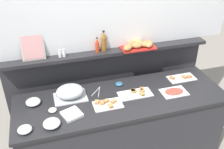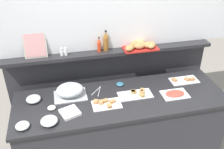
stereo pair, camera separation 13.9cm
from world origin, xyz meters
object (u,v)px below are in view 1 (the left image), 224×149
object	(u,v)px
glass_bowl_small	(52,124)
condiment_bowl_dark	(53,110)
serving_cloche	(70,92)
vinegar_bottle_amber	(104,42)
pepper_shaker	(64,53)
salt_shaker	(60,53)
hot_sauce_bottle	(97,46)
glass_bowl_large	(33,102)
sandwich_platter_front	(136,93)
sandwich_platter_rear	(107,104)
condiment_bowl_teal	(119,84)
sandwich_platter_side	(182,78)
bread_basket	(138,44)
napkin_stack	(72,114)
serving_tongs	(98,91)
framed_picture	(32,47)
glass_bowl_medium	(25,130)
cold_cuts_platter	(174,92)

from	to	relation	value
glass_bowl_small	condiment_bowl_dark	distance (m)	0.21
glass_bowl_small	condiment_bowl_dark	bearing A→B (deg)	82.90
serving_cloche	vinegar_bottle_amber	world-z (taller)	vinegar_bottle_amber
glass_bowl_small	pepper_shaker	xyz separation A→B (m)	(0.23, 0.70, 0.34)
salt_shaker	pepper_shaker	size ratio (longest dim) A/B	1.00
hot_sauce_bottle	salt_shaker	size ratio (longest dim) A/B	2.02
glass_bowl_large	sandwich_platter_front	bearing A→B (deg)	-6.92
sandwich_platter_rear	condiment_bowl_teal	size ratio (longest dim) A/B	3.47
condiment_bowl_teal	vinegar_bottle_amber	size ratio (longest dim) A/B	0.36
sandwich_platter_side	bread_basket	bearing A→B (deg)	146.69
serving_cloche	glass_bowl_large	xyz separation A→B (m)	(-0.38, -0.00, -0.05)
glass_bowl_large	glass_bowl_small	size ratio (longest dim) A/B	0.94
condiment_bowl_dark	napkin_stack	bearing A→B (deg)	-33.38
condiment_bowl_dark	serving_tongs	xyz separation A→B (m)	(0.50, 0.20, -0.01)
pepper_shaker	sandwich_platter_side	bearing A→B (deg)	-13.34
serving_cloche	framed_picture	distance (m)	0.61
glass_bowl_large	napkin_stack	bearing A→B (deg)	-39.04
sandwich_platter_side	glass_bowl_medium	xyz separation A→B (m)	(-1.77, -0.40, 0.01)
serving_tongs	vinegar_bottle_amber	size ratio (longest dim) A/B	0.76
sandwich_platter_front	cold_cuts_platter	xyz separation A→B (m)	(0.40, -0.09, -0.00)
condiment_bowl_dark	cold_cuts_platter	bearing A→B (deg)	-2.30
sandwich_platter_side	sandwich_platter_front	bearing A→B (deg)	-167.33
serving_cloche	glass_bowl_large	distance (m)	0.38
cold_cuts_platter	vinegar_bottle_amber	xyz separation A→B (m)	(-0.63, 0.57, 0.43)
salt_shaker	glass_bowl_medium	bearing A→B (deg)	-121.03
sandwich_platter_side	pepper_shaker	bearing A→B (deg)	166.66
serving_cloche	cold_cuts_platter	bearing A→B (deg)	-11.65
napkin_stack	condiment_bowl_dark	bearing A→B (deg)	146.62
salt_shaker	bread_basket	distance (m)	0.90
glass_bowl_medium	serving_tongs	bearing A→B (deg)	28.65
pepper_shaker	bread_basket	distance (m)	0.85
glass_bowl_large	condiment_bowl_dark	xyz separation A→B (m)	(0.18, -0.17, -0.01)
sandwich_platter_side	condiment_bowl_dark	world-z (taller)	sandwich_platter_side
cold_cuts_platter	salt_shaker	size ratio (longest dim) A/B	3.21
condiment_bowl_teal	serving_tongs	world-z (taller)	condiment_bowl_teal
sandwich_platter_side	framed_picture	world-z (taller)	framed_picture
serving_cloche	glass_bowl_small	world-z (taller)	serving_cloche
cold_cuts_platter	hot_sauce_bottle	size ratio (longest dim) A/B	1.59
glass_bowl_large	glass_bowl_medium	distance (m)	0.39
sandwich_platter_rear	napkin_stack	distance (m)	0.37
glass_bowl_large	pepper_shaker	xyz separation A→B (m)	(0.38, 0.32, 0.35)
sandwich_platter_rear	bread_basket	distance (m)	0.83
condiment_bowl_dark	framed_picture	distance (m)	0.71
sandwich_platter_front	glass_bowl_small	xyz separation A→B (m)	(-0.91, -0.25, 0.02)
sandwich_platter_side	serving_tongs	xyz separation A→B (m)	(-1.01, 0.02, -0.00)
cold_cuts_platter	serving_cloche	distance (m)	1.11
bread_basket	pepper_shaker	bearing A→B (deg)	179.06
condiment_bowl_dark	salt_shaker	world-z (taller)	salt_shaker
sandwich_platter_rear	framed_picture	world-z (taller)	framed_picture
condiment_bowl_teal	bread_basket	distance (m)	0.51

